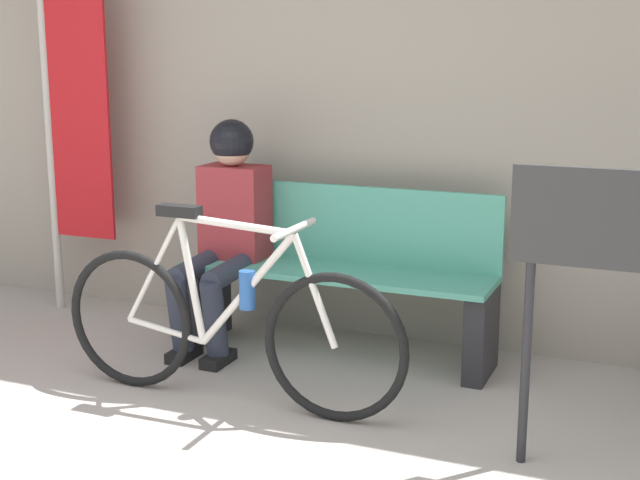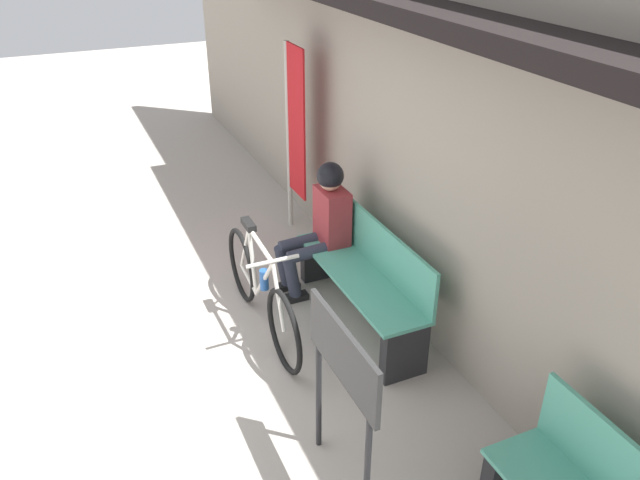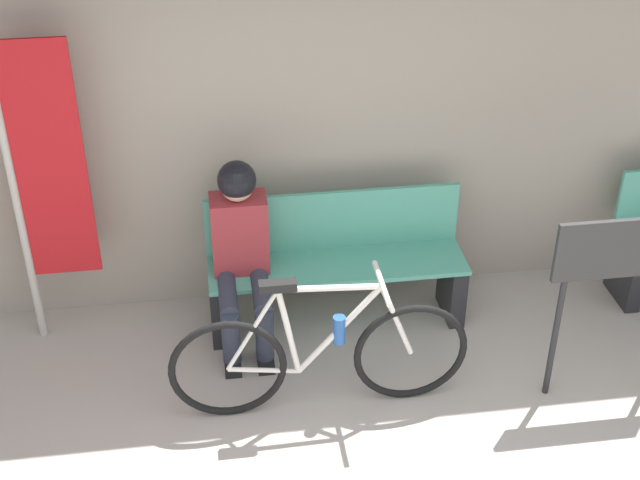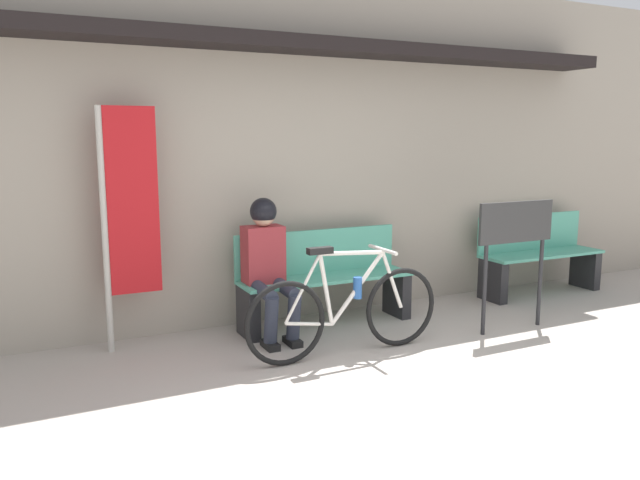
# 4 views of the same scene
# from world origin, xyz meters

# --- Properties ---
(ground_plane) EXTENTS (24.00, 24.00, 0.00)m
(ground_plane) POSITION_xyz_m (0.00, 0.00, 0.00)
(ground_plane) COLOR #ADA399
(storefront_wall) EXTENTS (12.00, 0.56, 3.20)m
(storefront_wall) POSITION_xyz_m (0.00, 2.72, 1.66)
(storefront_wall) COLOR #9E9384
(storefront_wall) RESTS_ON ground_plane
(park_bench_near) EXTENTS (1.61, 0.42, 0.86)m
(park_bench_near) POSITION_xyz_m (0.08, 2.33, 0.40)
(park_bench_near) COLOR #51A88E
(park_bench_near) RESTS_ON ground_plane
(bicycle) EXTENTS (1.69, 0.40, 0.89)m
(bicycle) POSITION_xyz_m (-0.13, 1.52, 0.37)
(bicycle) COLOR black
(bicycle) RESTS_ON ground_plane
(person_seated) EXTENTS (0.34, 0.62, 1.20)m
(person_seated) POSITION_xyz_m (-0.51, 2.22, 0.69)
(person_seated) COLOR #2D3342
(person_seated) RESTS_ON ground_plane
(banner_pole) EXTENTS (0.45, 0.05, 1.95)m
(banner_pole) POSITION_xyz_m (-1.63, 2.42, 1.14)
(banner_pole) COLOR #B7B2A8
(banner_pole) RESTS_ON ground_plane
(signboard) EXTENTS (0.81, 0.04, 1.15)m
(signboard) POSITION_xyz_m (1.51, 1.44, 0.86)
(signboard) COLOR #232326
(signboard) RESTS_ON ground_plane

